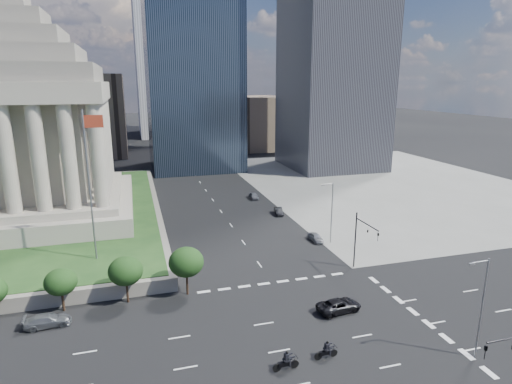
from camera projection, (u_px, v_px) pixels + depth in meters
name	position (u px, v px, depth m)	size (l,w,h in m)	color
ground	(187.00, 164.00, 135.35)	(500.00, 500.00, 0.00)	black
sidewalk_ne	(385.00, 183.00, 110.59)	(68.00, 90.00, 0.03)	slate
war_memorial	(21.00, 105.00, 72.48)	(34.00, 34.00, 39.00)	gray
flagpole	(90.00, 178.00, 55.50)	(2.52, 0.24, 20.00)	slate
midrise_glass	(192.00, 65.00, 123.80)	(26.00, 26.00, 60.00)	black
building_filler_ne	(257.00, 122.00, 169.43)	(20.00, 30.00, 20.00)	brown
building_filler_nw	(90.00, 115.00, 151.67)	(24.00, 30.00, 28.00)	brown
traffic_signal_ne	(362.00, 236.00, 57.15)	(0.30, 5.74, 8.00)	black
street_lamp_south	(481.00, 303.00, 38.95)	(2.13, 0.22, 10.00)	slate
street_lamp_north	(331.00, 209.00, 67.79)	(2.13, 0.22, 10.00)	slate
pickup_truck	(339.00, 305.00, 48.27)	(2.39, 5.18, 1.44)	black
suv_grey	(48.00, 320.00, 45.32)	(1.92, 4.72, 1.37)	#54575C
parked_sedan_near	(316.00, 237.00, 69.76)	(3.78, 1.52, 1.29)	gray
parked_sedan_mid	(279.00, 211.00, 83.98)	(1.37, 3.92, 1.29)	black
parked_sedan_far	(254.00, 196.00, 95.21)	(1.62, 4.02, 1.37)	slate
motorcycle_lead	(326.00, 350.00, 39.99)	(2.39, 0.65, 1.78)	black
motorcycle_trail	(286.00, 361.00, 38.34)	(2.54, 0.69, 1.90)	black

